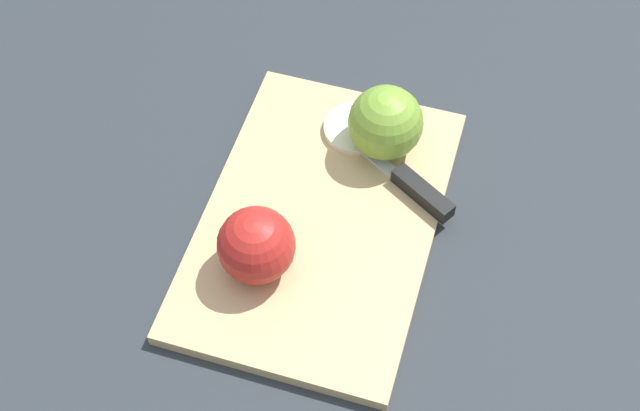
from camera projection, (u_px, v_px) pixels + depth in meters
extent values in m
plane|color=#282D33|center=(320.00, 225.00, 0.88)|extent=(4.00, 4.00, 0.00)
cube|color=tan|center=(320.00, 221.00, 0.88)|extent=(0.35, 0.24, 0.01)
sphere|color=red|center=(256.00, 245.00, 0.81)|extent=(0.07, 0.07, 0.07)
cylinder|color=beige|center=(249.00, 245.00, 0.81)|extent=(0.07, 0.02, 0.07)
sphere|color=olive|center=(386.00, 123.00, 0.89)|extent=(0.08, 0.08, 0.08)
cylinder|color=beige|center=(392.00, 121.00, 0.89)|extent=(0.06, 0.04, 0.07)
cube|color=silver|center=(369.00, 153.00, 0.92)|extent=(0.05, 0.07, 0.00)
cube|color=black|center=(423.00, 193.00, 0.88)|extent=(0.05, 0.07, 0.02)
cylinder|color=beige|center=(355.00, 128.00, 0.93)|extent=(0.07, 0.07, 0.01)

